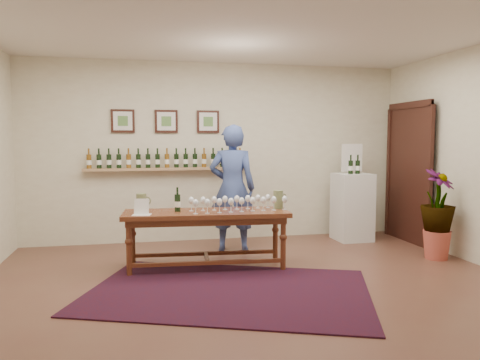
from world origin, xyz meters
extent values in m
plane|color=brown|center=(0.00, 0.00, 0.00)|extent=(6.00, 6.00, 0.00)
plane|color=silver|center=(0.00, 2.50, 1.40)|extent=(6.00, 0.00, 6.00)
plane|color=silver|center=(0.00, -2.50, 1.40)|extent=(6.00, 0.00, 6.00)
plane|color=silver|center=(0.00, 0.00, 2.80)|extent=(6.00, 6.00, 0.00)
cube|color=tan|center=(-0.80, 2.41, 1.15)|extent=(2.50, 0.16, 0.04)
cube|color=black|center=(2.94, 1.70, 1.05)|extent=(0.10, 1.00, 2.10)
cube|color=black|center=(2.89, 1.70, 1.05)|extent=(0.04, 1.12, 2.22)
cube|color=black|center=(-1.45, 2.48, 1.88)|extent=(0.35, 0.03, 0.35)
cube|color=white|center=(-1.45, 2.46, 1.88)|extent=(0.28, 0.01, 0.28)
cube|color=#5B8944|center=(-1.45, 2.45, 1.88)|extent=(0.15, 0.00, 0.15)
cube|color=black|center=(-0.80, 2.48, 1.88)|extent=(0.35, 0.03, 0.35)
cube|color=white|center=(-0.80, 2.46, 1.88)|extent=(0.28, 0.01, 0.28)
cube|color=#5B8944|center=(-0.80, 2.45, 1.88)|extent=(0.15, 0.00, 0.15)
cube|color=black|center=(-0.15, 2.48, 1.88)|extent=(0.35, 0.03, 0.35)
cube|color=white|center=(-0.15, 2.46, 1.88)|extent=(0.28, 0.01, 0.28)
cube|color=#5B8944|center=(-0.15, 2.45, 1.88)|extent=(0.15, 0.00, 0.15)
cube|color=#440C0E|center=(-0.32, -0.12, 0.01)|extent=(3.41, 2.86, 0.02)
cube|color=#4C1713|center=(-0.42, 0.83, 0.69)|extent=(2.07, 0.81, 0.06)
cube|color=#4C1713|center=(-0.42, 0.83, 0.63)|extent=(1.95, 0.69, 0.09)
cylinder|color=#4C1713|center=(-1.36, 0.67, 0.33)|extent=(0.07, 0.07, 0.66)
cylinder|color=#4C1713|center=(0.48, 0.52, 0.33)|extent=(0.07, 0.07, 0.66)
cylinder|color=#4C1713|center=(-1.32, 1.13, 0.33)|extent=(0.07, 0.07, 0.66)
cylinder|color=#4C1713|center=(0.52, 0.98, 0.33)|extent=(0.07, 0.07, 0.66)
cube|color=#4C1713|center=(-0.44, 0.60, 0.13)|extent=(1.84, 0.19, 0.05)
cube|color=#4C1713|center=(-0.40, 1.06, 0.13)|extent=(1.84, 0.19, 0.05)
cube|color=#4C1713|center=(-0.42, 0.83, 0.13)|extent=(0.08, 0.46, 0.05)
cube|color=white|center=(-1.20, 0.72, 0.81)|extent=(0.24, 0.19, 0.19)
cube|color=silver|center=(2.08, 1.97, 0.53)|extent=(0.54, 0.54, 1.06)
cube|color=white|center=(2.13, 2.11, 1.31)|extent=(0.36, 0.03, 0.49)
cone|color=#B64D3C|center=(2.67, 0.62, 0.19)|extent=(0.36, 0.36, 0.38)
imported|color=#203D19|center=(2.67, 0.62, 0.71)|extent=(0.77, 0.77, 0.66)
imported|color=#384B86|center=(0.08, 1.69, 0.91)|extent=(0.75, 0.59, 1.81)
camera|label=1|loc=(-1.23, -4.85, 1.61)|focal=35.00mm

